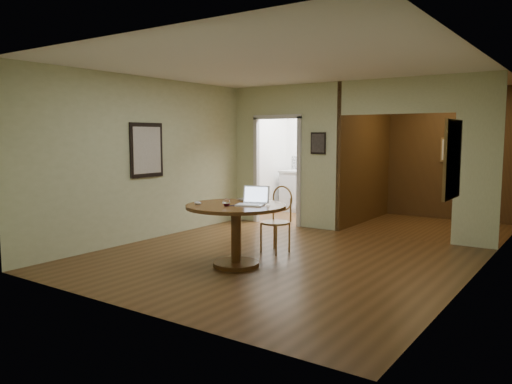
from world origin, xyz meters
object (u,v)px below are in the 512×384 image
Objects in this scene: dining_table at (236,221)px; chair at (278,215)px; closed_laptop at (247,201)px; open_laptop at (253,200)px.

chair is at bearing 88.78° from dining_table.
chair reaches higher than dining_table.
chair is (0.02, 1.01, -0.06)m from dining_table.
closed_laptop is at bearing -88.64° from chair.
closed_laptop reaches higher than dining_table.
dining_table is 1.33× the size of chair.
dining_table is at bearing -82.60° from chair.
open_laptop reaches higher than chair.
dining_table is 1.02m from chair.
chair is 0.74m from closed_laptop.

